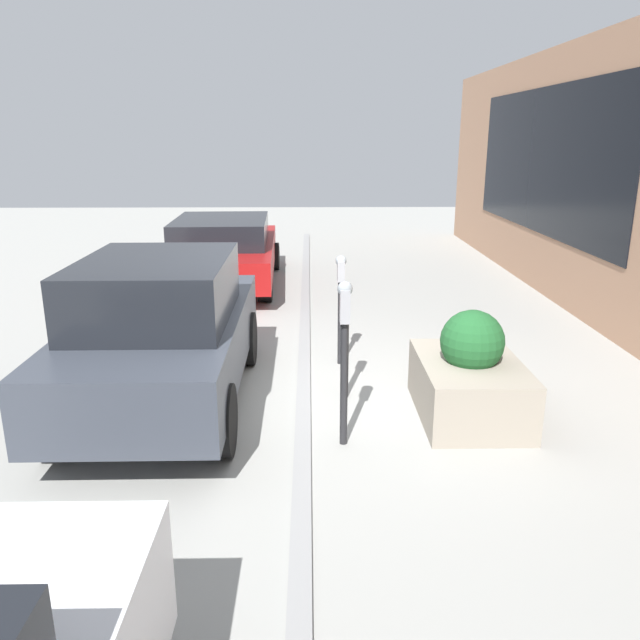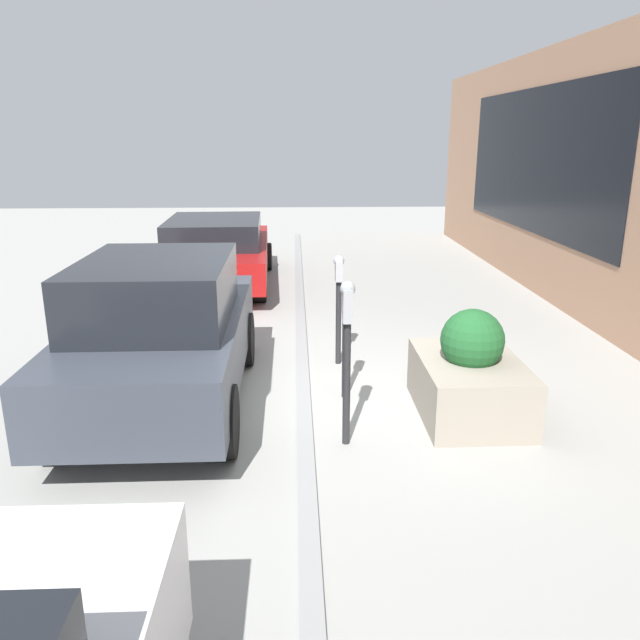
{
  "view_description": "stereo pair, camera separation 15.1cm",
  "coord_description": "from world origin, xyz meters",
  "views": [
    {
      "loc": [
        -6.57,
        0.01,
        2.87
      ],
      "look_at": [
        0.0,
        -0.11,
        0.93
      ],
      "focal_mm": 35.0,
      "sensor_mm": 36.0,
      "label": 1
    },
    {
      "loc": [
        -6.57,
        0.16,
        2.87
      ],
      "look_at": [
        0.0,
        -0.11,
        0.93
      ],
      "focal_mm": 35.0,
      "sensor_mm": 36.0,
      "label": 2
    }
  ],
  "objects": [
    {
      "name": "ground_plane",
      "position": [
        0.0,
        0.0,
        0.0
      ],
      "size": [
        40.0,
        40.0,
        0.0
      ],
      "primitive_type": "plane",
      "color": "#999993"
    },
    {
      "name": "parked_car_middle",
      "position": [
        -0.12,
        1.6,
        0.85
      ],
      "size": [
        3.93,
        1.77,
        1.66
      ],
      "rotation": [
        0.0,
        0.0,
        0.01
      ],
      "color": "#383D47",
      "rests_on": "ground_plane"
    },
    {
      "name": "parking_meter_middle",
      "position": [
        1.13,
        -0.39,
        0.96
      ],
      "size": [
        0.17,
        0.14,
        1.44
      ],
      "color": "#232326",
      "rests_on": "ground_plane"
    },
    {
      "name": "planter_box",
      "position": [
        -0.48,
        -1.68,
        0.43
      ],
      "size": [
        1.52,
        1.05,
        1.16
      ],
      "color": "gray",
      "rests_on": "ground_plane"
    },
    {
      "name": "parked_car_rear",
      "position": [
        5.72,
        1.72,
        0.71
      ],
      "size": [
        4.66,
        2.15,
        1.34
      ],
      "rotation": [
        0.0,
        0.0,
        0.03
      ],
      "color": "maroon",
      "rests_on": "ground_plane"
    },
    {
      "name": "curb_strip",
      "position": [
        0.0,
        0.08,
        0.02
      ],
      "size": [
        24.5,
        0.16,
        0.04
      ],
      "color": "gray",
      "rests_on": "ground_plane"
    },
    {
      "name": "parking_meter_nearest",
      "position": [
        -1.1,
        -0.32,
        1.06
      ],
      "size": [
        0.17,
        0.14,
        1.62
      ],
      "color": "#232326",
      "rests_on": "ground_plane"
    },
    {
      "name": "parking_meter_second",
      "position": [
        0.03,
        -0.39,
        0.84
      ],
      "size": [
        0.15,
        0.13,
        1.33
      ],
      "color": "#232326",
      "rests_on": "ground_plane"
    }
  ]
}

